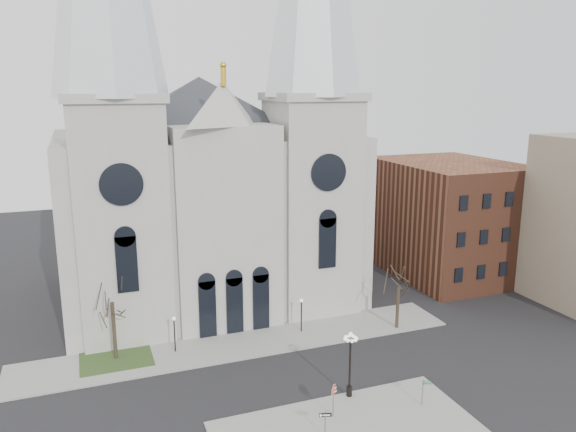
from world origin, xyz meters
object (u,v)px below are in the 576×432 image
object	(u,v)px
globe_lamp	(350,356)
one_way_sign	(325,420)
stop_sign	(333,394)
street_name_sign	(424,390)

from	to	relation	value
globe_lamp	one_way_sign	world-z (taller)	globe_lamp
globe_lamp	one_way_sign	size ratio (longest dim) A/B	2.70
stop_sign	street_name_sign	xyz separation A→B (m)	(6.83, -0.96, -0.61)
globe_lamp	one_way_sign	xyz separation A→B (m)	(-3.86, -4.08, -1.93)
stop_sign	globe_lamp	xyz separation A→B (m)	(2.33, 2.08, 1.44)
globe_lamp	street_name_sign	distance (m)	5.81
globe_lamp	one_way_sign	distance (m)	5.94
globe_lamp	stop_sign	bearing A→B (deg)	-138.21
street_name_sign	globe_lamp	bearing A→B (deg)	166.44
globe_lamp	one_way_sign	bearing A→B (deg)	-133.44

